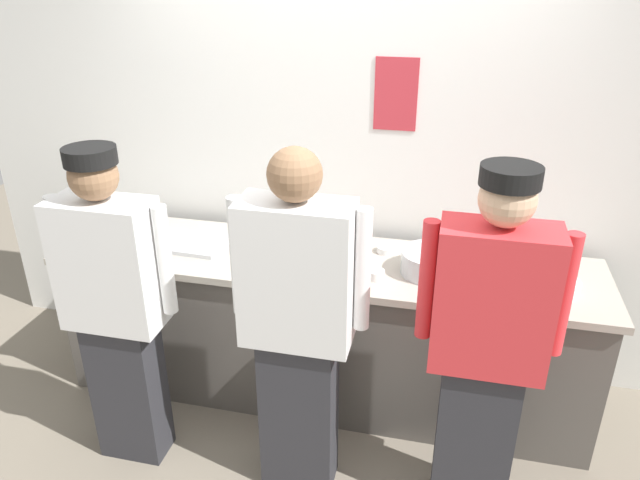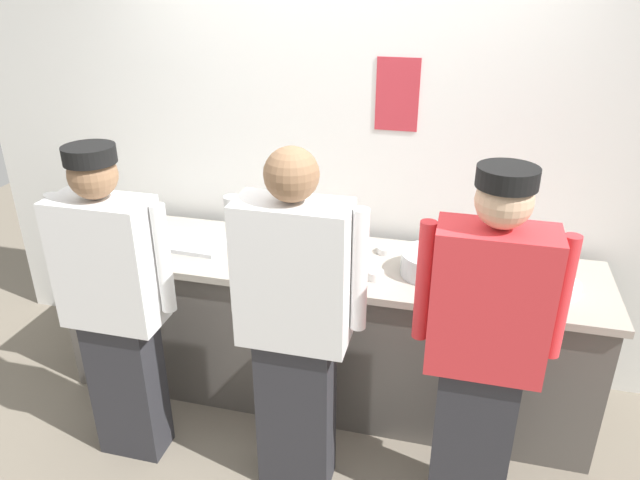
{
  "view_description": "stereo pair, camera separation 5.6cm",
  "coord_description": "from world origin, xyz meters",
  "px_view_note": "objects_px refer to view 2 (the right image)",
  "views": [
    {
      "loc": [
        0.65,
        -2.47,
        2.38
      ],
      "look_at": [
        -0.02,
        0.35,
        1.01
      ],
      "focal_mm": 33.41,
      "sensor_mm": 36.0,
      "label": 1
    },
    {
      "loc": [
        0.7,
        -2.46,
        2.38
      ],
      "look_at": [
        -0.02,
        0.35,
        1.01
      ],
      "focal_mm": 33.41,
      "sensor_mm": 36.0,
      "label": 2
    }
  ],
  "objects_px": {
    "chef_far_right": "(484,347)",
    "ramekin_yellow_sauce": "(376,275)",
    "plate_stack_rear": "(296,246)",
    "sheet_tray": "(185,241)",
    "chef_near_left": "(115,303)",
    "chefs_knife": "(139,226)",
    "plate_stack_front": "(560,288)",
    "squeeze_bottle_primary": "(540,287)",
    "mixing_bowl_steel": "(432,263)",
    "ramekin_red_sauce": "(387,250)",
    "chef_center": "(295,323)"
  },
  "relations": [
    {
      "from": "mixing_bowl_steel",
      "to": "sheet_tray",
      "type": "bearing_deg",
      "value": 178.78
    },
    {
      "from": "chef_center",
      "to": "plate_stack_front",
      "type": "bearing_deg",
      "value": 27.49
    },
    {
      "from": "plate_stack_front",
      "to": "sheet_tray",
      "type": "relative_size",
      "value": 0.41
    },
    {
      "from": "chef_center",
      "to": "chef_far_right",
      "type": "height_order",
      "value": "chef_center"
    },
    {
      "from": "chef_far_right",
      "to": "squeeze_bottle_primary",
      "type": "distance_m",
      "value": 0.51
    },
    {
      "from": "squeeze_bottle_primary",
      "to": "mixing_bowl_steel",
      "type": "bearing_deg",
      "value": 160.24
    },
    {
      "from": "chef_near_left",
      "to": "chef_far_right",
      "type": "height_order",
      "value": "chef_far_right"
    },
    {
      "from": "sheet_tray",
      "to": "chefs_knife",
      "type": "xyz_separation_m",
      "value": [
        -0.38,
        0.14,
        -0.01
      ]
    },
    {
      "from": "mixing_bowl_steel",
      "to": "chefs_knife",
      "type": "relative_size",
      "value": 1.17
    },
    {
      "from": "chef_far_right",
      "to": "plate_stack_front",
      "type": "xyz_separation_m",
      "value": [
        0.36,
        0.58,
        0.01
      ]
    },
    {
      "from": "squeeze_bottle_primary",
      "to": "plate_stack_rear",
      "type": "bearing_deg",
      "value": 167.57
    },
    {
      "from": "plate_stack_rear",
      "to": "sheet_tray",
      "type": "distance_m",
      "value": 0.66
    },
    {
      "from": "chef_far_right",
      "to": "sheet_tray",
      "type": "distance_m",
      "value": 1.81
    },
    {
      "from": "mixing_bowl_steel",
      "to": "sheet_tray",
      "type": "xyz_separation_m",
      "value": [
        -1.41,
        0.03,
        -0.05
      ]
    },
    {
      "from": "chef_near_left",
      "to": "ramekin_red_sauce",
      "type": "distance_m",
      "value": 1.46
    },
    {
      "from": "chef_near_left",
      "to": "plate_stack_front",
      "type": "height_order",
      "value": "chef_near_left"
    },
    {
      "from": "chef_near_left",
      "to": "mixing_bowl_steel",
      "type": "distance_m",
      "value": 1.59
    },
    {
      "from": "chef_far_right",
      "to": "ramekin_yellow_sauce",
      "type": "distance_m",
      "value": 0.73
    },
    {
      "from": "ramekin_red_sauce",
      "to": "chefs_knife",
      "type": "xyz_separation_m",
      "value": [
        -1.53,
        -0.02,
        -0.01
      ]
    },
    {
      "from": "plate_stack_front",
      "to": "chefs_knife",
      "type": "distance_m",
      "value": 2.43
    },
    {
      "from": "chef_far_right",
      "to": "ramekin_yellow_sauce",
      "type": "height_order",
      "value": "chef_far_right"
    },
    {
      "from": "sheet_tray",
      "to": "plate_stack_front",
      "type": "bearing_deg",
      "value": -2.21
    },
    {
      "from": "ramekin_red_sauce",
      "to": "mixing_bowl_steel",
      "type": "bearing_deg",
      "value": -35.87
    },
    {
      "from": "squeeze_bottle_primary",
      "to": "ramekin_yellow_sauce",
      "type": "height_order",
      "value": "squeeze_bottle_primary"
    },
    {
      "from": "plate_stack_rear",
      "to": "mixing_bowl_steel",
      "type": "height_order",
      "value": "mixing_bowl_steel"
    },
    {
      "from": "chef_near_left",
      "to": "squeeze_bottle_primary",
      "type": "bearing_deg",
      "value": 13.92
    },
    {
      "from": "plate_stack_front",
      "to": "ramekin_yellow_sauce",
      "type": "relative_size",
      "value": 2.28
    },
    {
      "from": "chef_near_left",
      "to": "chef_center",
      "type": "relative_size",
      "value": 0.97
    },
    {
      "from": "ramekin_red_sauce",
      "to": "plate_stack_rear",
      "type": "bearing_deg",
      "value": -169.5
    },
    {
      "from": "chef_center",
      "to": "ramekin_red_sauce",
      "type": "height_order",
      "value": "chef_center"
    },
    {
      "from": "chef_far_right",
      "to": "plate_stack_front",
      "type": "height_order",
      "value": "chef_far_right"
    },
    {
      "from": "chef_near_left",
      "to": "chefs_knife",
      "type": "xyz_separation_m",
      "value": [
        -0.35,
        0.84,
        0.01
      ]
    },
    {
      "from": "chef_far_right",
      "to": "mixing_bowl_steel",
      "type": "bearing_deg",
      "value": 113.48
    },
    {
      "from": "sheet_tray",
      "to": "squeeze_bottle_primary",
      "type": "height_order",
      "value": "squeeze_bottle_primary"
    },
    {
      "from": "chef_near_left",
      "to": "chefs_knife",
      "type": "height_order",
      "value": "chef_near_left"
    },
    {
      "from": "plate_stack_rear",
      "to": "mixing_bowl_steel",
      "type": "distance_m",
      "value": 0.77
    },
    {
      "from": "plate_stack_rear",
      "to": "squeeze_bottle_primary",
      "type": "bearing_deg",
      "value": -12.43
    },
    {
      "from": "mixing_bowl_steel",
      "to": "squeeze_bottle_primary",
      "type": "bearing_deg",
      "value": -19.76
    },
    {
      "from": "mixing_bowl_steel",
      "to": "chefs_knife",
      "type": "bearing_deg",
      "value": 174.63
    },
    {
      "from": "chefs_knife",
      "to": "sheet_tray",
      "type": "bearing_deg",
      "value": -20.05
    },
    {
      "from": "plate_stack_front",
      "to": "sheet_tray",
      "type": "xyz_separation_m",
      "value": [
        -2.04,
        0.08,
        -0.02
      ]
    },
    {
      "from": "sheet_tray",
      "to": "chefs_knife",
      "type": "bearing_deg",
      "value": 159.95
    },
    {
      "from": "plate_stack_front",
      "to": "squeeze_bottle_primary",
      "type": "xyz_separation_m",
      "value": [
        -0.11,
        -0.14,
        0.07
      ]
    },
    {
      "from": "ramekin_yellow_sauce",
      "to": "chefs_knife",
      "type": "relative_size",
      "value": 0.31
    },
    {
      "from": "chef_center",
      "to": "chef_near_left",
      "type": "bearing_deg",
      "value": -179.38
    },
    {
      "from": "ramekin_yellow_sauce",
      "to": "ramekin_red_sauce",
      "type": "distance_m",
      "value": 0.32
    },
    {
      "from": "plate_stack_rear",
      "to": "ramekin_red_sauce",
      "type": "distance_m",
      "value": 0.51
    },
    {
      "from": "plate_stack_rear",
      "to": "ramekin_yellow_sauce",
      "type": "xyz_separation_m",
      "value": [
        0.49,
        -0.22,
        0.0
      ]
    },
    {
      "from": "chef_far_right",
      "to": "squeeze_bottle_primary",
      "type": "bearing_deg",
      "value": 60.89
    },
    {
      "from": "sheet_tray",
      "to": "chef_center",
      "type": "bearing_deg",
      "value": -38.51
    }
  ]
}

